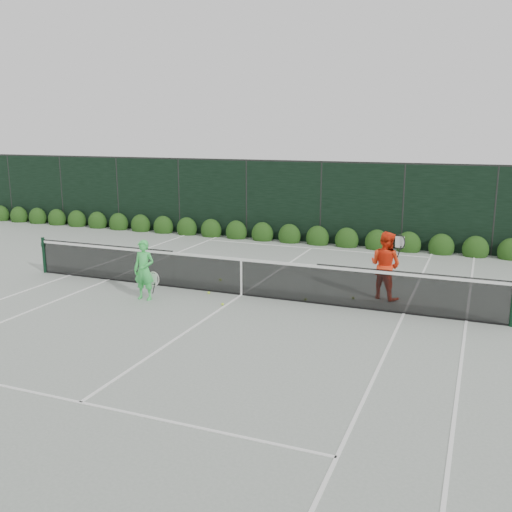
% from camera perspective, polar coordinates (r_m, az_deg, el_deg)
% --- Properties ---
extents(ground, '(80.00, 80.00, 0.00)m').
position_cam_1_polar(ground, '(14.78, -1.47, -3.93)').
color(ground, gray).
rests_on(ground, ground).
extents(tennis_net, '(12.90, 0.10, 1.07)m').
position_cam_1_polar(tennis_net, '(14.65, -1.56, -1.93)').
color(tennis_net, '#10321E').
rests_on(tennis_net, ground).
extents(player_woman, '(0.63, 0.38, 1.52)m').
position_cam_1_polar(player_woman, '(14.51, -11.12, -1.39)').
color(player_woman, '#3ED558').
rests_on(player_woman, ground).
extents(player_man, '(1.03, 0.93, 1.72)m').
position_cam_1_polar(player_man, '(14.65, 12.80, -0.90)').
color(player_man, '#FF3915').
rests_on(player_man, ground).
extents(court_lines, '(11.03, 23.83, 0.01)m').
position_cam_1_polar(court_lines, '(14.78, -1.47, -3.91)').
color(court_lines, white).
rests_on(court_lines, ground).
extents(windscreen_fence, '(32.00, 21.07, 3.06)m').
position_cam_1_polar(windscreen_fence, '(12.04, -6.62, -0.40)').
color(windscreen_fence, black).
rests_on(windscreen_fence, ground).
extents(hedge_row, '(31.66, 0.65, 0.94)m').
position_cam_1_polar(hedge_row, '(21.30, 6.17, 1.78)').
color(hedge_row, '#15390F').
rests_on(hedge_row, ground).
extents(tennis_balls, '(3.95, 2.14, 0.07)m').
position_cam_1_polar(tennis_balls, '(14.73, 0.49, -3.85)').
color(tennis_balls, '#C0ED34').
rests_on(tennis_balls, ground).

